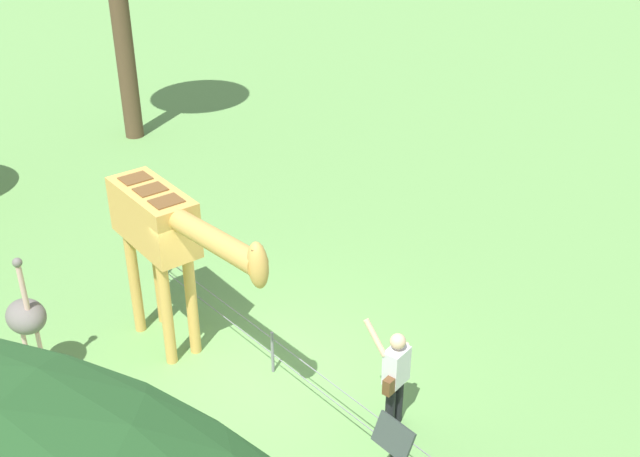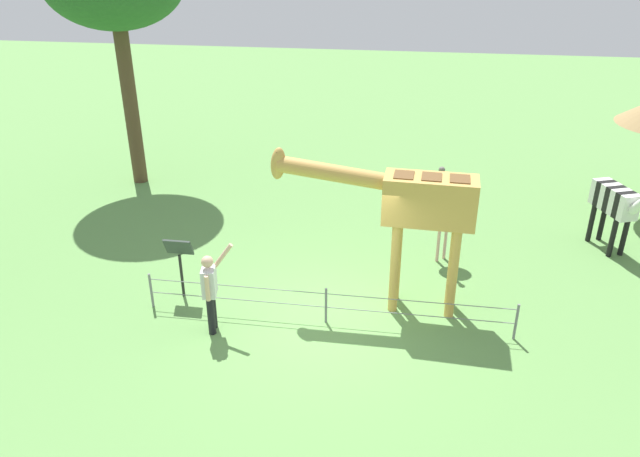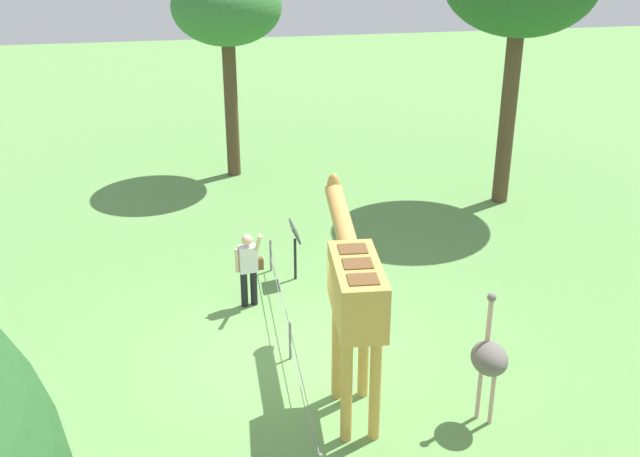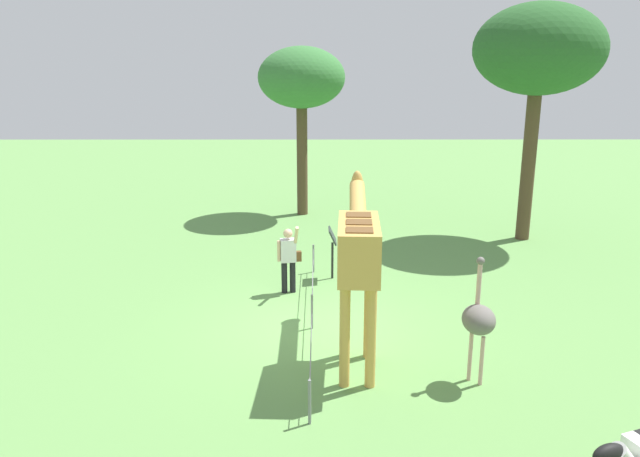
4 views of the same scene
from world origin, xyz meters
TOP-DOWN VIEW (x-y plane):
  - ground_plane at (0.00, 0.00)m, footprint 60.00×60.00m
  - giraffe at (-1.46, -0.77)m, footprint 3.91×0.78m
  - visitor at (2.06, 0.65)m, footprint 0.59×0.57m
  - ostrich at (-2.22, -2.78)m, footprint 0.70×0.56m
  - tree_northeast at (9.73, 0.52)m, footprint 2.96×2.96m
  - info_sign at (3.04, -0.41)m, footprint 0.56×0.21m
  - wire_fence at (0.00, 0.07)m, footprint 7.05×0.05m

SIDE VIEW (x-z plane):
  - ground_plane at x=0.00m, z-range 0.00..0.00m
  - wire_fence at x=0.00m, z-range 0.03..0.78m
  - visitor at x=2.06m, z-range 0.03..1.78m
  - info_sign at x=3.04m, z-range 0.29..1.61m
  - ostrich at x=-2.22m, z-range 0.05..2.30m
  - giraffe at x=-1.46m, z-range 0.61..3.77m
  - tree_northeast at x=9.73m, z-range 1.78..7.59m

